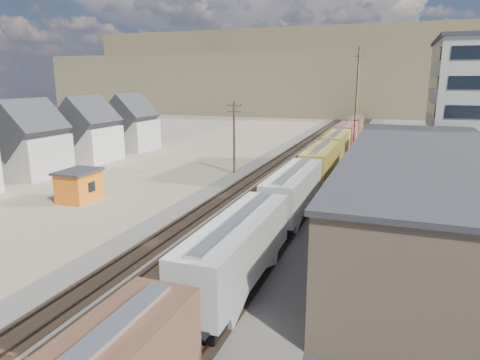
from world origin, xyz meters
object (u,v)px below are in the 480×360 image
(utility_pole_north, at_px, (234,136))
(parked_car_blue, at_px, (478,173))
(maintenance_shed, at_px, (79,185))
(freight_train, at_px, (309,173))

(utility_pole_north, xyz_separation_m, parked_car_blue, (31.66, 7.35, -4.49))
(utility_pole_north, xyz_separation_m, maintenance_shed, (-10.85, -18.87, -3.56))
(utility_pole_north, distance_m, maintenance_shed, 22.05)
(maintenance_shed, height_order, parked_car_blue, maintenance_shed)
(freight_train, relative_size, maintenance_shed, 25.13)
(freight_train, distance_m, parked_car_blue, 25.63)
(utility_pole_north, bearing_deg, maintenance_shed, -119.90)
(maintenance_shed, distance_m, parked_car_blue, 49.95)
(utility_pole_north, bearing_deg, freight_train, -37.19)
(maintenance_shed, bearing_deg, freight_train, 22.39)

